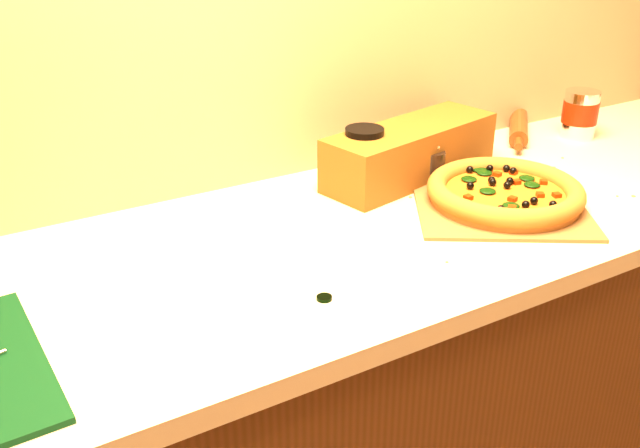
{
  "coord_description": "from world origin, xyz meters",
  "views": [
    {
      "loc": [
        -0.56,
        0.38,
        1.52
      ],
      "look_at": [
        0.03,
        1.38,
        0.96
      ],
      "focal_mm": 40.0,
      "sensor_mm": 36.0,
      "label": 1
    }
  ],
  "objects": [
    {
      "name": "pizza_peel",
      "position": [
        0.48,
        1.4,
        0.9
      ],
      "size": [
        0.5,
        0.55,
        0.01
      ],
      "rotation": [
        0.0,
        0.0,
        -0.57
      ],
      "color": "brown",
      "rests_on": "countertop"
    },
    {
      "name": "bottle_cap",
      "position": [
        -0.05,
        1.23,
        0.9
      ],
      "size": [
        0.03,
        0.03,
        0.01
      ],
      "primitive_type": "cylinder",
      "rotation": [
        0.0,
        0.0,
        -0.08
      ],
      "color": "black",
      "rests_on": "countertop"
    },
    {
      "name": "rolling_pin",
      "position": [
        0.83,
        1.69,
        0.92
      ],
      "size": [
        0.26,
        0.26,
        0.05
      ],
      "rotation": [
        0.0,
        0.0,
        0.79
      ],
      "color": "#502C0D",
      "rests_on": "countertop"
    },
    {
      "name": "pepper_grinder",
      "position": [
        0.42,
        1.54,
        0.94
      ],
      "size": [
        0.05,
        0.05,
        0.1
      ],
      "color": "black",
      "rests_on": "countertop"
    },
    {
      "name": "bread_bag",
      "position": [
        0.4,
        1.6,
        0.96
      ],
      "size": [
        0.47,
        0.23,
        0.12
      ],
      "primitive_type": "cube",
      "rotation": [
        0.0,
        0.0,
        0.21
      ],
      "color": "brown",
      "rests_on": "countertop"
    },
    {
      "name": "countertop",
      "position": [
        0.0,
        1.43,
        0.88
      ],
      "size": [
        2.84,
        0.68,
        0.04
      ],
      "primitive_type": "cube",
      "color": "beige",
      "rests_on": "cabinet"
    },
    {
      "name": "pizza",
      "position": [
        0.47,
        1.37,
        0.93
      ],
      "size": [
        0.33,
        0.33,
        0.05
      ],
      "color": "#B86F2E",
      "rests_on": "pizza_peel"
    },
    {
      "name": "dark_jar",
      "position": [
        0.27,
        1.6,
        0.97
      ],
      "size": [
        0.08,
        0.08,
        0.14
      ],
      "color": "black",
      "rests_on": "countertop"
    },
    {
      "name": "cabinet",
      "position": [
        0.0,
        1.43,
        0.43
      ],
      "size": [
        2.8,
        0.65,
        0.86
      ],
      "primitive_type": "cube",
      "color": "#48280F",
      "rests_on": "ground"
    },
    {
      "name": "coffee_canister",
      "position": [
        0.96,
        1.6,
        0.96
      ],
      "size": [
        0.09,
        0.09,
        0.13
      ],
      "color": "silver",
      "rests_on": "countertop"
    }
  ]
}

